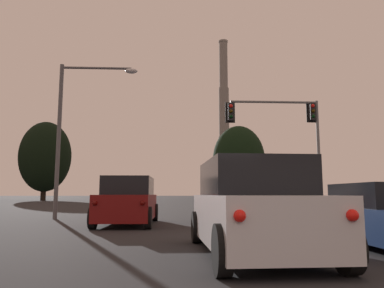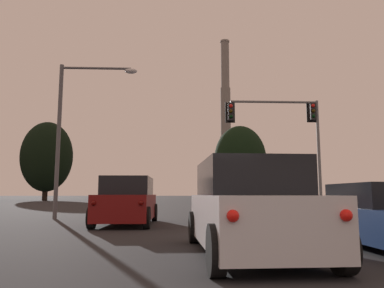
{
  "view_description": "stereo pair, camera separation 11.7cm",
  "coord_description": "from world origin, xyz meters",
  "px_view_note": "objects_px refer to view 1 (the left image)",
  "views": [
    {
      "loc": [
        -1.57,
        -1.85,
        1.18
      ],
      "look_at": [
        -0.43,
        20.65,
        4.21
      ],
      "focal_mm": 35.0,
      "sensor_mm": 36.0,
      "label": 1
    },
    {
      "loc": [
        -1.45,
        -1.86,
        1.18
      ],
      "look_at": [
        -0.43,
        20.65,
        4.21
      ],
      "focal_mm": 35.0,
      "sensor_mm": 36.0,
      "label": 2
    }
  ],
  "objects_px": {
    "suv_left_lane_front": "(129,201)",
    "smokestack": "(224,134)",
    "sedan_right_lane_front": "(283,207)",
    "traffic_light_overhead_right": "(288,127)",
    "suv_center_lane_second": "(253,208)",
    "street_lamp": "(74,120)"
  },
  "relations": [
    {
      "from": "smokestack",
      "to": "sedan_right_lane_front",
      "type": "bearing_deg",
      "value": -96.86
    },
    {
      "from": "traffic_light_overhead_right",
      "to": "sedan_right_lane_front",
      "type": "bearing_deg",
      "value": -110.6
    },
    {
      "from": "suv_left_lane_front",
      "to": "street_lamp",
      "type": "height_order",
      "value": "street_lamp"
    },
    {
      "from": "street_lamp",
      "to": "smokestack",
      "type": "height_order",
      "value": "smokestack"
    },
    {
      "from": "suv_center_lane_second",
      "to": "street_lamp",
      "type": "xyz_separation_m",
      "value": [
        -6.56,
        11.12,
        3.97
      ]
    },
    {
      "from": "street_lamp",
      "to": "suv_left_lane_front",
      "type": "bearing_deg",
      "value": -48.0
    },
    {
      "from": "suv_center_lane_second",
      "to": "street_lamp",
      "type": "bearing_deg",
      "value": 118.68
    },
    {
      "from": "suv_left_lane_front",
      "to": "smokestack",
      "type": "relative_size",
      "value": 0.08
    },
    {
      "from": "sedan_right_lane_front",
      "to": "smokestack",
      "type": "xyz_separation_m",
      "value": [
        15.78,
        131.14,
        24.41
      ]
    },
    {
      "from": "suv_left_lane_front",
      "to": "smokestack",
      "type": "bearing_deg",
      "value": 81.29
    },
    {
      "from": "sedan_right_lane_front",
      "to": "street_lamp",
      "type": "height_order",
      "value": "street_lamp"
    },
    {
      "from": "suv_center_lane_second",
      "to": "smokestack",
      "type": "xyz_separation_m",
      "value": [
        18.8,
        139.32,
        24.18
      ]
    },
    {
      "from": "sedan_right_lane_front",
      "to": "street_lamp",
      "type": "distance_m",
      "value": 10.87
    },
    {
      "from": "suv_left_lane_front",
      "to": "smokestack",
      "type": "xyz_separation_m",
      "value": [
        22.14,
        131.78,
        24.18
      ]
    },
    {
      "from": "suv_left_lane_front",
      "to": "smokestack",
      "type": "distance_m",
      "value": 135.8
    },
    {
      "from": "sedan_right_lane_front",
      "to": "smokestack",
      "type": "bearing_deg",
      "value": 83.69
    },
    {
      "from": "suv_center_lane_second",
      "to": "traffic_light_overhead_right",
      "type": "relative_size",
      "value": 0.73
    },
    {
      "from": "suv_center_lane_second",
      "to": "sedan_right_lane_front",
      "type": "bearing_deg",
      "value": 67.86
    },
    {
      "from": "suv_center_lane_second",
      "to": "street_lamp",
      "type": "relative_size",
      "value": 0.64
    },
    {
      "from": "street_lamp",
      "to": "smokestack",
      "type": "distance_m",
      "value": 132.24
    },
    {
      "from": "suv_center_lane_second",
      "to": "smokestack",
      "type": "height_order",
      "value": "smokestack"
    },
    {
      "from": "suv_center_lane_second",
      "to": "sedan_right_lane_front",
      "type": "height_order",
      "value": "suv_center_lane_second"
    }
  ]
}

